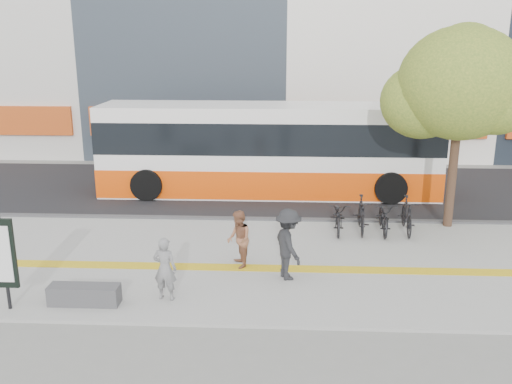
{
  "coord_description": "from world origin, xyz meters",
  "views": [
    {
      "loc": [
        1.84,
        -12.43,
        5.95
      ],
      "look_at": [
        1.15,
        2.0,
        1.88
      ],
      "focal_mm": 38.79,
      "sensor_mm": 36.0,
      "label": 1
    }
  ],
  "objects_px": {
    "signboard": "(3,255)",
    "pedestrian_tan": "(239,239)",
    "bus": "(269,152)",
    "pedestrian_dark": "(288,244)",
    "seated_woman": "(165,269)",
    "bench": "(84,295)",
    "street_tree": "(459,86)"
  },
  "relations": [
    {
      "from": "pedestrian_tan",
      "to": "street_tree",
      "type": "bearing_deg",
      "value": 104.9
    },
    {
      "from": "seated_woman",
      "to": "pedestrian_tan",
      "type": "bearing_deg",
      "value": -118.28
    },
    {
      "from": "bus",
      "to": "pedestrian_dark",
      "type": "xyz_separation_m",
      "value": [
        0.71,
        -8.07,
        -0.68
      ]
    },
    {
      "from": "seated_woman",
      "to": "bench",
      "type": "bearing_deg",
      "value": 20.49
    },
    {
      "from": "street_tree",
      "to": "seated_woman",
      "type": "height_order",
      "value": "street_tree"
    },
    {
      "from": "seated_woman",
      "to": "pedestrian_tan",
      "type": "relative_size",
      "value": 0.99
    },
    {
      "from": "signboard",
      "to": "pedestrian_tan",
      "type": "distance_m",
      "value": 5.61
    },
    {
      "from": "signboard",
      "to": "seated_woman",
      "type": "xyz_separation_m",
      "value": [
        3.4,
        0.64,
        -0.53
      ]
    },
    {
      "from": "bench",
      "to": "bus",
      "type": "distance_m",
      "value": 10.55
    },
    {
      "from": "bench",
      "to": "seated_woman",
      "type": "bearing_deg",
      "value": 10.62
    },
    {
      "from": "bus",
      "to": "pedestrian_dark",
      "type": "height_order",
      "value": "bus"
    },
    {
      "from": "street_tree",
      "to": "bus",
      "type": "height_order",
      "value": "street_tree"
    },
    {
      "from": "street_tree",
      "to": "seated_woman",
      "type": "distance_m",
      "value": 10.47
    },
    {
      "from": "pedestrian_dark",
      "to": "bus",
      "type": "bearing_deg",
      "value": -16.92
    },
    {
      "from": "bus",
      "to": "bench",
      "type": "bearing_deg",
      "value": -112.01
    },
    {
      "from": "signboard",
      "to": "pedestrian_tan",
      "type": "relative_size",
      "value": 1.44
    },
    {
      "from": "pedestrian_dark",
      "to": "signboard",
      "type": "bearing_deg",
      "value": 85.34
    },
    {
      "from": "bench",
      "to": "pedestrian_dark",
      "type": "bearing_deg",
      "value": 19.4
    },
    {
      "from": "bench",
      "to": "signboard",
      "type": "height_order",
      "value": "signboard"
    },
    {
      "from": "signboard",
      "to": "pedestrian_tan",
      "type": "xyz_separation_m",
      "value": [
        4.94,
        2.6,
        -0.52
      ]
    },
    {
      "from": "bench",
      "to": "seated_woman",
      "type": "xyz_separation_m",
      "value": [
        1.8,
        0.34,
        0.53
      ]
    },
    {
      "from": "signboard",
      "to": "street_tree",
      "type": "relative_size",
      "value": 0.35
    },
    {
      "from": "seated_woman",
      "to": "pedestrian_dark",
      "type": "bearing_deg",
      "value": -145.59
    },
    {
      "from": "pedestrian_dark",
      "to": "street_tree",
      "type": "bearing_deg",
      "value": -71.48
    },
    {
      "from": "seated_woman",
      "to": "pedestrian_dark",
      "type": "xyz_separation_m",
      "value": [
        2.83,
        1.29,
        0.15
      ]
    },
    {
      "from": "signboard",
      "to": "seated_woman",
      "type": "height_order",
      "value": "signboard"
    },
    {
      "from": "pedestrian_tan",
      "to": "pedestrian_dark",
      "type": "xyz_separation_m",
      "value": [
        1.29,
        -0.67,
        0.14
      ]
    },
    {
      "from": "signboard",
      "to": "bus",
      "type": "xyz_separation_m",
      "value": [
        5.52,
        10.01,
        0.3
      ]
    },
    {
      "from": "signboard",
      "to": "pedestrian_dark",
      "type": "xyz_separation_m",
      "value": [
        6.23,
        1.93,
        -0.38
      ]
    },
    {
      "from": "bus",
      "to": "pedestrian_tan",
      "type": "xyz_separation_m",
      "value": [
        -0.58,
        -7.4,
        -0.83
      ]
    },
    {
      "from": "signboard",
      "to": "pedestrian_tan",
      "type": "height_order",
      "value": "signboard"
    },
    {
      "from": "street_tree",
      "to": "pedestrian_dark",
      "type": "xyz_separation_m",
      "value": [
        -5.15,
        -4.39,
        -3.53
      ]
    }
  ]
}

